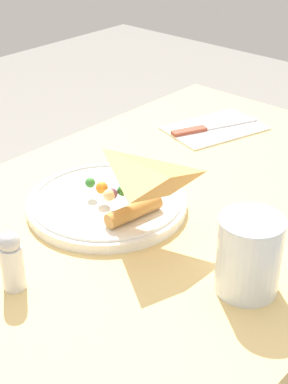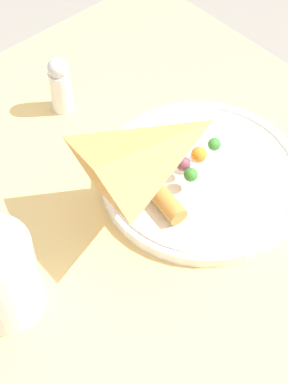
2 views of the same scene
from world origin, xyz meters
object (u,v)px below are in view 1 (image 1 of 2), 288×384
at_px(salt_shaker, 12,260).
at_px(dining_table, 174,266).
at_px(milk_glass, 249,256).
at_px(butter_knife, 211,127).
at_px(napkin_folded, 215,128).
at_px(plate_pizza, 107,201).

bearing_deg(salt_shaker, dining_table, -3.21).
height_order(milk_glass, butter_knife, milk_glass).
relative_size(milk_glass, butter_knife, 0.56).
height_order(milk_glass, salt_shaker, milk_glass).
height_order(milk_glass, napkin_folded, milk_glass).
xyz_separation_m(plate_pizza, milk_glass, (-0.02, -0.28, 0.04)).
distance_m(dining_table, butter_knife, 0.34).
height_order(plate_pizza, milk_glass, milk_glass).
distance_m(plate_pizza, salt_shaker, 0.23).
height_order(dining_table, salt_shaker, salt_shaker).
bearing_deg(butter_knife, napkin_folded, -0.00).
height_order(dining_table, napkin_folded, napkin_folded).
relative_size(plate_pizza, napkin_folded, 1.14).
bearing_deg(butter_knife, plate_pizza, -146.64).
bearing_deg(napkin_folded, milk_glass, -139.68).
xyz_separation_m(napkin_folded, butter_knife, (-0.01, 0.00, 0.00)).
xyz_separation_m(milk_glass, napkin_folded, (0.40, 0.34, -0.05)).
xyz_separation_m(milk_glass, salt_shaker, (-0.20, 0.23, -0.01)).
bearing_deg(salt_shaker, milk_glass, -48.50).
relative_size(dining_table, salt_shaker, 11.07).
bearing_deg(plate_pizza, milk_glass, -94.34).
bearing_deg(plate_pizza, butter_knife, 9.61).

